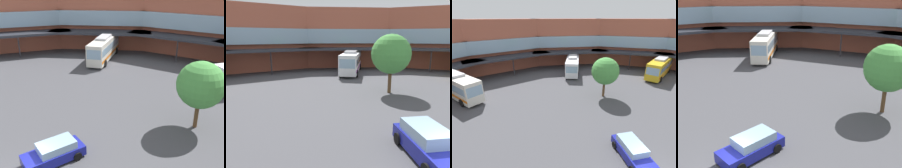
# 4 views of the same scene
# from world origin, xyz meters

# --- Properties ---
(station_building) EXTENTS (80.67, 42.05, 11.14)m
(station_building) POSITION_xyz_m (-0.00, 22.95, 5.60)
(station_building) COLOR #AD5942
(station_building) RESTS_ON ground
(bus_1) EXTENTS (5.87, 11.60, 3.89)m
(bus_1) POSITION_xyz_m (-10.76, 25.09, 1.97)
(bus_1) COLOR silver
(bus_1) RESTS_ON ground
(parked_car) EXTENTS (3.39, 4.75, 1.53)m
(parked_car) POSITION_xyz_m (0.30, 1.91, 0.74)
(parked_car) COLOR navy
(parked_car) RESTS_ON ground
(plaza_tree) EXTENTS (4.06, 4.06, 6.11)m
(plaza_tree) POSITION_xyz_m (7.72, 11.98, 4.07)
(plaza_tree) COLOR brown
(plaza_tree) RESTS_ON ground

